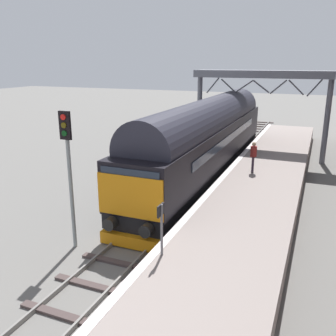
# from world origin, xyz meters

# --- Properties ---
(ground_plane) EXTENTS (140.00, 140.00, 0.00)m
(ground_plane) POSITION_xyz_m (0.00, 0.00, 0.00)
(ground_plane) COLOR slate
(ground_plane) RESTS_ON ground
(track_main) EXTENTS (2.50, 60.00, 0.15)m
(track_main) POSITION_xyz_m (0.00, 0.00, 0.06)
(track_main) COLOR gray
(track_main) RESTS_ON ground
(station_platform) EXTENTS (4.00, 44.00, 1.01)m
(station_platform) POSITION_xyz_m (3.60, 0.00, 0.50)
(station_platform) COLOR gray
(station_platform) RESTS_ON ground
(diesel_locomotive) EXTENTS (2.74, 19.78, 4.68)m
(diesel_locomotive) POSITION_xyz_m (0.00, 7.19, 2.49)
(diesel_locomotive) COLOR black
(diesel_locomotive) RESTS_ON ground
(signal_post_mid) EXTENTS (0.44, 0.22, 5.13)m
(signal_post_mid) POSITION_xyz_m (-1.98, -3.29, 3.26)
(signal_post_mid) COLOR gray
(signal_post_mid) RESTS_ON ground
(platform_number_sign) EXTENTS (0.10, 0.44, 1.65)m
(platform_number_sign) POSITION_xyz_m (2.00, -4.22, 2.12)
(platform_number_sign) COLOR slate
(platform_number_sign) RESTS_ON station_platform
(waiting_passenger) EXTENTS (0.39, 0.50, 1.64)m
(waiting_passenger) POSITION_xyz_m (2.99, 5.82, 1.99)
(waiting_passenger) COLOR #312735
(waiting_passenger) RESTS_ON station_platform
(overhead_footbridge) EXTENTS (9.30, 2.00, 6.15)m
(overhead_footbridge) POSITION_xyz_m (2.05, 13.11, 5.48)
(overhead_footbridge) COLOR slate
(overhead_footbridge) RESTS_ON ground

